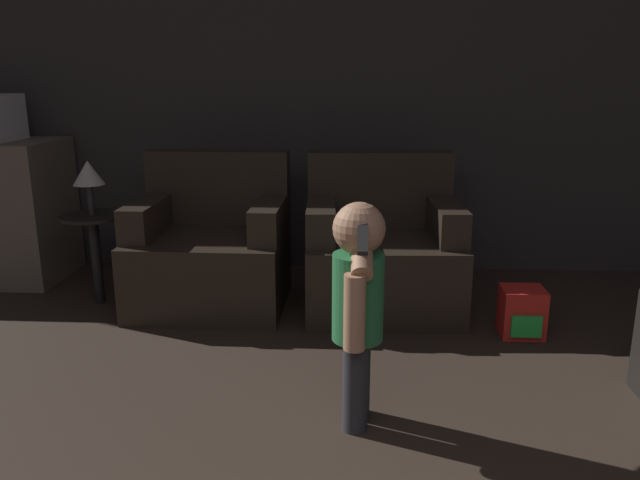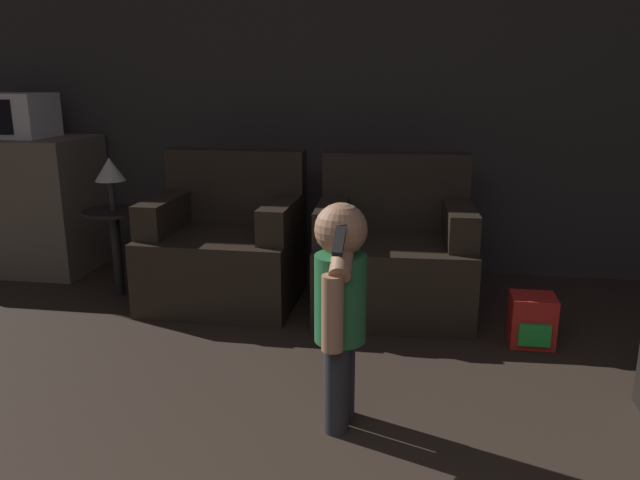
# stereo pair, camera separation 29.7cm
# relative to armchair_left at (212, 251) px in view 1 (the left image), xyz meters

# --- Properties ---
(wall_back) EXTENTS (8.40, 0.05, 2.60)m
(wall_back) POSITION_rel_armchair_left_xyz_m (0.62, 0.80, 0.98)
(wall_back) COLOR #33302D
(wall_back) RESTS_ON ground_plane
(armchair_left) EXTENTS (0.88, 0.77, 0.89)m
(armchair_left) POSITION_rel_armchair_left_xyz_m (0.00, 0.00, 0.00)
(armchair_left) COLOR black
(armchair_left) RESTS_ON ground_plane
(armchair_right) EXTENTS (0.91, 0.80, 0.89)m
(armchair_right) POSITION_rel_armchair_left_xyz_m (1.02, -0.00, 0.00)
(armchair_right) COLOR black
(armchair_right) RESTS_ON ground_plane
(person_toddler) EXTENTS (0.20, 0.35, 0.90)m
(person_toddler) POSITION_rel_armchair_left_xyz_m (0.87, -1.33, 0.21)
(person_toddler) COLOR #28282D
(person_toddler) RESTS_ON ground_plane
(toy_backpack) EXTENTS (0.22, 0.22, 0.26)m
(toy_backpack) POSITION_rel_armchair_left_xyz_m (1.74, -0.41, -0.19)
(toy_backpack) COLOR red
(toy_backpack) RESTS_ON ground_plane
(side_table) EXTENTS (0.37, 0.37, 0.55)m
(side_table) POSITION_rel_armchair_left_xyz_m (-0.69, -0.05, 0.10)
(side_table) COLOR black
(side_table) RESTS_ON ground_plane
(lamp) EXTENTS (0.18, 0.18, 0.32)m
(lamp) POSITION_rel_armchair_left_xyz_m (-0.69, -0.05, 0.47)
(lamp) COLOR #262626
(lamp) RESTS_ON side_table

